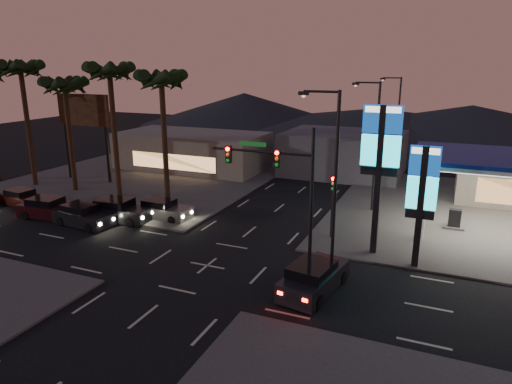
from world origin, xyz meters
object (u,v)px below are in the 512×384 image
at_px(gas_station, 512,162).
at_px(traffic_signal_mast, 282,176).
at_px(pylon_sign_short, 422,188).
at_px(car_lane_a_mid, 49,208).
at_px(car_lane_b_front, 162,210).
at_px(car_lane_b_mid, 118,211).
at_px(car_lane_b_rear, 22,198).
at_px(car_lane_a_front, 83,216).
at_px(pylon_sign_tall, 380,151).
at_px(suv_station, 314,278).

height_order(gas_station, traffic_signal_mast, traffic_signal_mast).
xyz_separation_m(gas_station, traffic_signal_mast, (-12.24, -10.01, 0.15)).
bearing_deg(pylon_sign_short, car_lane_a_mid, -176.47).
xyz_separation_m(car_lane_b_front, car_lane_b_mid, (-2.73, -1.67, 0.08)).
height_order(pylon_sign_short, car_lane_b_rear, pylon_sign_short).
bearing_deg(car_lane_b_rear, gas_station, 12.16).
distance_m(gas_station, car_lane_b_rear, 36.73).
relative_size(car_lane_a_front, car_lane_a_mid, 0.99).
relative_size(pylon_sign_tall, car_lane_a_front, 1.87).
relative_size(pylon_sign_tall, car_lane_b_front, 2.01).
bearing_deg(car_lane_b_front, car_lane_b_mid, -148.56).
relative_size(car_lane_b_mid, car_lane_b_rear, 1.20).
height_order(gas_station, pylon_sign_tall, pylon_sign_tall).
bearing_deg(suv_station, car_lane_b_front, 153.97).
xyz_separation_m(gas_station, pylon_sign_tall, (-7.50, -6.50, 1.31)).
xyz_separation_m(traffic_signal_mast, car_lane_b_front, (-10.97, 4.11, -4.56)).
distance_m(traffic_signal_mast, car_lane_a_mid, 19.50).
xyz_separation_m(car_lane_a_front, car_lane_b_mid, (1.66, 1.80, 0.05)).
distance_m(traffic_signal_mast, suv_station, 5.85).
bearing_deg(pylon_sign_tall, suv_station, -108.28).
xyz_separation_m(car_lane_b_mid, suv_station, (16.43, -5.03, -0.01)).
relative_size(pylon_sign_tall, car_lane_a_mid, 1.85).
height_order(pylon_sign_tall, traffic_signal_mast, pylon_sign_tall).
bearing_deg(car_lane_a_mid, car_lane_b_rear, 162.14).
bearing_deg(car_lane_b_front, gas_station, 14.25).
xyz_separation_m(pylon_sign_short, car_lane_b_front, (-18.22, 1.60, -3.99)).
distance_m(car_lane_a_front, car_lane_a_mid, 3.61).
bearing_deg(pylon_sign_short, car_lane_b_rear, -179.66).
xyz_separation_m(pylon_sign_tall, traffic_signal_mast, (-4.74, -3.51, -1.17)).
xyz_separation_m(pylon_sign_short, car_lane_a_front, (-22.60, -1.87, -3.95)).
relative_size(car_lane_a_front, car_lane_b_front, 1.07).
height_order(car_lane_b_rear, suv_station, suv_station).
relative_size(car_lane_b_front, suv_station, 0.89).
height_order(gas_station, pylon_sign_short, pylon_sign_short).
bearing_deg(car_lane_b_mid, car_lane_b_rear, -179.32).
distance_m(gas_station, pylon_sign_short, 9.02).
bearing_deg(pylon_sign_short, car_lane_b_mid, -179.82).
distance_m(pylon_sign_short, traffic_signal_mast, 7.69).
distance_m(gas_station, pylon_sign_tall, 10.01).
height_order(pylon_sign_short, car_lane_a_front, pylon_sign_short).
bearing_deg(pylon_sign_tall, pylon_sign_short, -21.80).
relative_size(pylon_sign_short, car_lane_a_mid, 1.44).
bearing_deg(suv_station, pylon_sign_short, 48.45).
relative_size(pylon_sign_tall, pylon_sign_short, 1.29).
xyz_separation_m(car_lane_a_front, suv_station, (18.09, -3.22, 0.04)).
distance_m(car_lane_a_front, car_lane_b_mid, 2.45).
distance_m(traffic_signal_mast, car_lane_b_mid, 14.62).
bearing_deg(gas_station, car_lane_b_front, -165.75).
height_order(pylon_sign_tall, car_lane_b_mid, pylon_sign_tall).
bearing_deg(suv_station, car_lane_a_front, 169.90).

